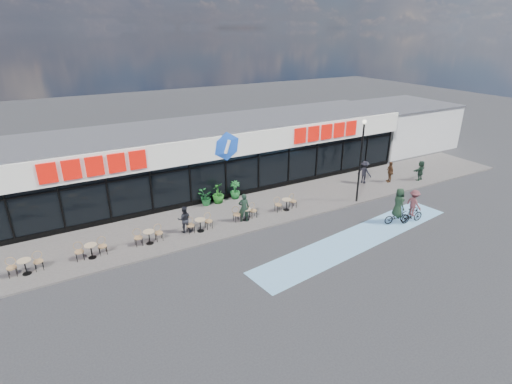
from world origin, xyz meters
TOP-DOWN VIEW (x-y plane):
  - ground at (0.00, 0.00)m, footprint 120.00×120.00m
  - sidewalk at (0.00, 4.50)m, footprint 44.00×5.00m
  - bike_lane at (4.00, -1.50)m, footprint 14.17×4.13m
  - building at (-0.00, 9.93)m, footprint 30.60×6.57m
  - neighbour_building at (20.50, 11.00)m, footprint 9.20×7.20m
  - lamp_post at (7.35, 2.30)m, footprint 0.28×0.28m
  - bistro_set_0 at (-12.04, 3.49)m, footprint 1.54×0.62m
  - bistro_set_1 at (-9.13, 3.49)m, footprint 1.54×0.62m
  - bistro_set_2 at (-6.23, 3.49)m, footprint 1.54×0.62m
  - bistro_set_3 at (-3.32, 3.49)m, footprint 1.54×0.62m
  - bistro_set_4 at (-0.41, 3.49)m, footprint 1.54×0.62m
  - bistro_set_5 at (2.50, 3.49)m, footprint 1.54×0.62m
  - potted_plant_left at (-0.79, 6.57)m, footprint 1.04×1.04m
  - potted_plant_mid at (-1.69, 6.60)m, footprint 1.17×1.10m
  - potted_plant_right at (0.51, 6.69)m, footprint 0.87×0.87m
  - patron_left at (-0.57, 3.33)m, footprint 0.75×0.63m
  - patron_right at (-4.11, 3.76)m, footprint 0.90×0.79m
  - pedestrian_a at (11.98, 3.87)m, footprint 0.70×1.00m
  - pedestrian_b at (10.17, 4.64)m, footprint 0.92×1.22m
  - pedestrian_c at (14.29, 3.02)m, footprint 1.48×0.72m
  - cyclist_a at (7.32, -1.16)m, footprint 1.66×0.98m
  - cyclist_b at (8.19, -1.53)m, footprint 1.59×1.10m

SIDE VIEW (x-z plane):
  - ground at x=0.00m, z-range 0.00..0.00m
  - bike_lane at x=4.00m, z-range 0.00..0.01m
  - sidewalk at x=0.00m, z-range 0.00..0.10m
  - bistro_set_0 at x=-12.04m, z-range 0.11..1.01m
  - bistro_set_1 at x=-9.13m, z-range 0.11..1.01m
  - bistro_set_2 at x=-6.23m, z-range 0.11..1.01m
  - bistro_set_3 at x=-3.32m, z-range 0.11..1.01m
  - bistro_set_4 at x=-0.41m, z-range 0.11..1.01m
  - bistro_set_5 at x=2.50m, z-range 0.11..1.01m
  - potted_plant_mid at x=-1.69m, z-range 0.10..1.15m
  - potted_plant_right at x=0.51m, z-range 0.10..1.30m
  - potted_plant_left at x=-0.79m, z-range 0.10..1.46m
  - pedestrian_c at x=14.29m, z-range 0.10..1.62m
  - patron_right at x=-4.11m, z-range 0.10..1.65m
  - pedestrian_a at x=11.98m, z-range 0.10..1.68m
  - cyclist_a at x=7.32m, z-range -0.19..2.02m
  - pedestrian_b at x=10.17m, z-range 0.10..1.78m
  - cyclist_b at x=8.19m, z-range -0.08..1.99m
  - patron_left at x=-0.57m, z-range 0.10..1.86m
  - neighbour_building at x=20.50m, z-range 0.01..4.12m
  - building at x=0.00m, z-range -0.04..4.71m
  - lamp_post at x=7.35m, z-range 0.59..6.07m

